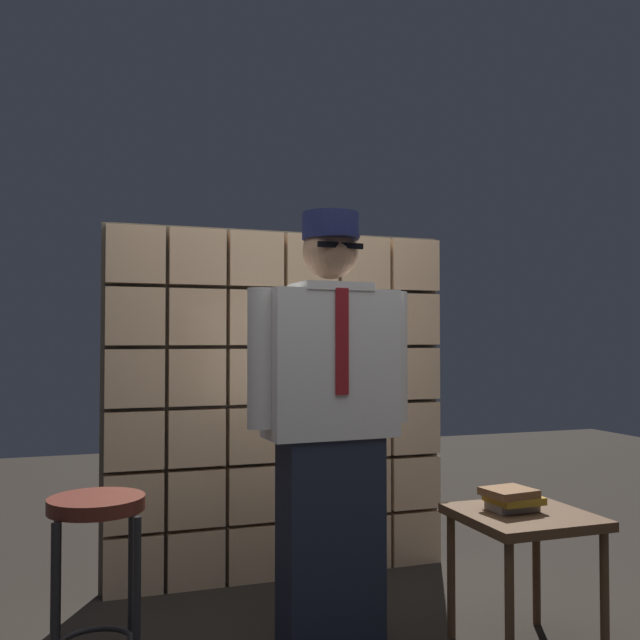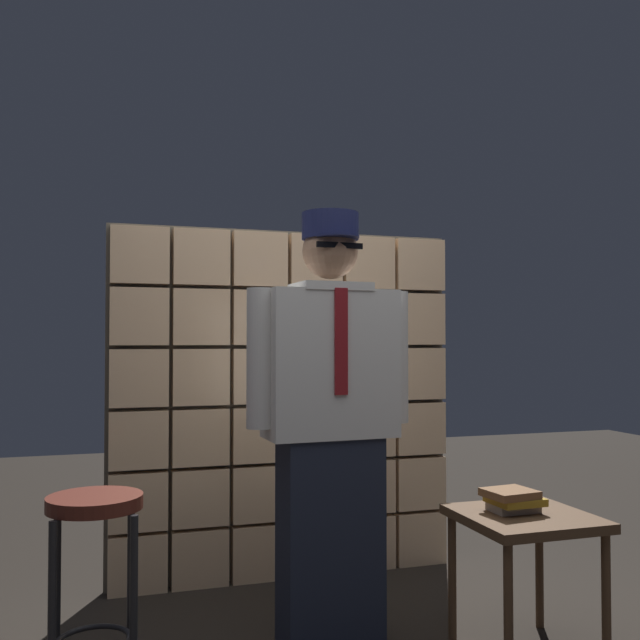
% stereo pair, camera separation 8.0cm
% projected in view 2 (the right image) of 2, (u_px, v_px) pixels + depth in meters
% --- Properties ---
extents(glass_block_wall, '(1.93, 0.10, 1.93)m').
position_uv_depth(glass_block_wall, '(287.00, 404.00, 3.85)').
color(glass_block_wall, '#E0B78C').
rests_on(glass_block_wall, ground).
extents(standing_person, '(0.73, 0.32, 1.84)m').
position_uv_depth(standing_person, '(330.00, 419.00, 2.97)').
color(standing_person, '#1E2333').
rests_on(standing_person, ground).
extents(bar_stool, '(0.34, 0.34, 0.74)m').
position_uv_depth(bar_stool, '(94.00, 548.00, 2.51)').
color(bar_stool, '#592319').
rests_on(bar_stool, ground).
extents(side_table, '(0.52, 0.52, 0.58)m').
position_uv_depth(side_table, '(525.00, 533.00, 2.89)').
color(side_table, '#513823').
rests_on(side_table, ground).
extents(book_stack, '(0.24, 0.20, 0.10)m').
position_uv_depth(book_stack, '(513.00, 500.00, 2.92)').
color(book_stack, gray).
rests_on(book_stack, side_table).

